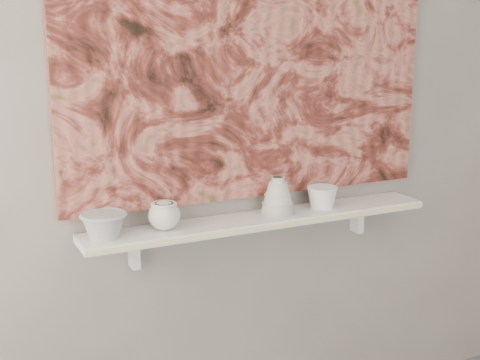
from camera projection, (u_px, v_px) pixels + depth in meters
wall_back at (251, 104)px, 2.54m from camera, size 3.60×0.00×3.60m
shelf at (262, 220)px, 2.56m from camera, size 1.40×0.18×0.03m
shelf_stripe at (274, 226)px, 2.47m from camera, size 1.40×0.01×0.02m
bracket_left at (134, 252)px, 2.42m from camera, size 0.03×0.06×0.12m
bracket_right at (357, 218)px, 2.84m from camera, size 0.03×0.06×0.12m
painting at (253, 53)px, 2.48m from camera, size 1.50×0.02×1.10m
house_motif at (352, 128)px, 2.73m from camera, size 0.09×0.00×0.08m
bowl_grey at (104, 225)px, 2.28m from camera, size 0.21×0.21×0.09m
cup_cream at (164, 215)px, 2.38m from camera, size 0.13×0.13×0.10m
bell_vessel at (278, 196)px, 2.56m from camera, size 0.15×0.15×0.15m
bowl_white at (322, 197)px, 2.66m from camera, size 0.14×0.14×0.09m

